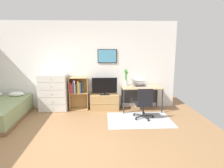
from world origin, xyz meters
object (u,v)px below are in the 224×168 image
object	(u,v)px
bookshelf	(77,91)
office_chair	(144,103)
desk	(141,90)
computer_mouse	(148,86)
television	(104,86)
bamboo_vase	(126,77)
dresser	(53,92)
wine_glass	(131,83)
tv_stand	(105,102)
laptop	(139,84)

from	to	relation	value
bookshelf	office_chair	distance (m)	2.11
desk	computer_mouse	xyz separation A→B (m)	(0.21, -0.10, 0.15)
television	desk	bearing A→B (deg)	-0.82
desk	bamboo_vase	world-z (taller)	bamboo_vase
dresser	television	bearing A→B (deg)	-0.27
bamboo_vase	television	bearing A→B (deg)	-170.79
desk	office_chair	bearing A→B (deg)	-94.73
dresser	wine_glass	size ratio (longest dim) A/B	6.32
television	desk	world-z (taller)	television
office_chair	dresser	bearing A→B (deg)	160.97
television	computer_mouse	world-z (taller)	television
bookshelf	bamboo_vase	xyz separation A→B (m)	(1.51, 0.04, 0.40)
dresser	office_chair	size ratio (longest dim) A/B	1.32
office_chair	bamboo_vase	size ratio (longest dim) A/B	1.70
television	desk	xyz separation A→B (m)	(1.12, -0.02, -0.13)
dresser	wine_glass	bearing A→B (deg)	-3.82
dresser	tv_stand	distance (m)	1.59
bamboo_vase	wine_glass	xyz separation A→B (m)	(0.12, -0.26, -0.12)
wine_glass	desk	bearing A→B (deg)	21.88
bookshelf	computer_mouse	world-z (taller)	bookshelf
desk	computer_mouse	size ratio (longest dim) A/B	11.55
tv_stand	office_chair	world-z (taller)	office_chair
television	tv_stand	bearing A→B (deg)	90.00
office_chair	bamboo_vase	xyz separation A→B (m)	(-0.38, 0.97, 0.54)
laptop	bamboo_vase	distance (m)	0.46
office_chair	tv_stand	bearing A→B (deg)	139.34
bookshelf	computer_mouse	xyz separation A→B (m)	(2.16, -0.19, 0.16)
bookshelf	tv_stand	xyz separation A→B (m)	(0.84, -0.05, -0.36)
desk	dresser	bearing A→B (deg)	179.50
laptop	bamboo_vase	bearing A→B (deg)	158.11
bookshelf	wine_glass	xyz separation A→B (m)	(1.63, -0.22, 0.28)
desk	bamboo_vase	distance (m)	0.61
laptop	tv_stand	bearing A→B (deg)	171.14
computer_mouse	desk	bearing A→B (deg)	154.43
dresser	office_chair	distance (m)	2.75
television	wine_glass	size ratio (longest dim) A/B	4.28
television	wine_glass	xyz separation A→B (m)	(0.79, -0.15, 0.14)
desk	wine_glass	distance (m)	0.44
dresser	tv_stand	size ratio (longest dim) A/B	1.29
dresser	television	distance (m)	1.57
tv_stand	desk	world-z (taller)	desk
wine_glass	laptop	bearing A→B (deg)	29.37
tv_stand	desk	distance (m)	1.18
laptop	computer_mouse	world-z (taller)	laptop
tv_stand	office_chair	size ratio (longest dim) A/B	1.02
computer_mouse	laptop	bearing A→B (deg)	153.67
tv_stand	office_chair	xyz separation A→B (m)	(1.05, -0.89, 0.22)
desk	bamboo_vase	xyz separation A→B (m)	(-0.45, 0.12, 0.39)
television	dresser	bearing A→B (deg)	179.73
bamboo_vase	computer_mouse	bearing A→B (deg)	-18.76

